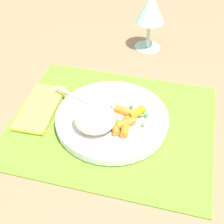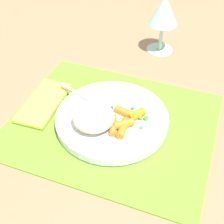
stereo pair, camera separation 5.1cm
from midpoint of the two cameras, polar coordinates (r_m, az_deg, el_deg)
ground_plane at (r=0.66m, az=2.24°, el=-2.22°), size 2.40×2.40×0.00m
placemat at (r=0.66m, az=2.25°, el=-2.04°), size 0.42×0.34×0.01m
plate at (r=0.65m, az=2.27°, el=-1.30°), size 0.23×0.23×0.02m
rice_mound at (r=0.61m, az=-0.96°, el=-1.02°), size 0.08×0.08×0.04m
carrot_portion at (r=0.62m, az=4.72°, el=-1.55°), size 0.07×0.09×0.02m
pea_scatter at (r=0.63m, az=4.67°, el=-1.07°), size 0.09×0.08×0.01m
fork at (r=0.66m, az=-0.21°, el=0.93°), size 0.18×0.08×0.01m
wine_glass at (r=0.85m, az=11.19°, el=17.26°), size 0.08×0.08×0.15m
napkin at (r=0.70m, az=-10.28°, el=1.64°), size 0.08×0.15×0.01m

